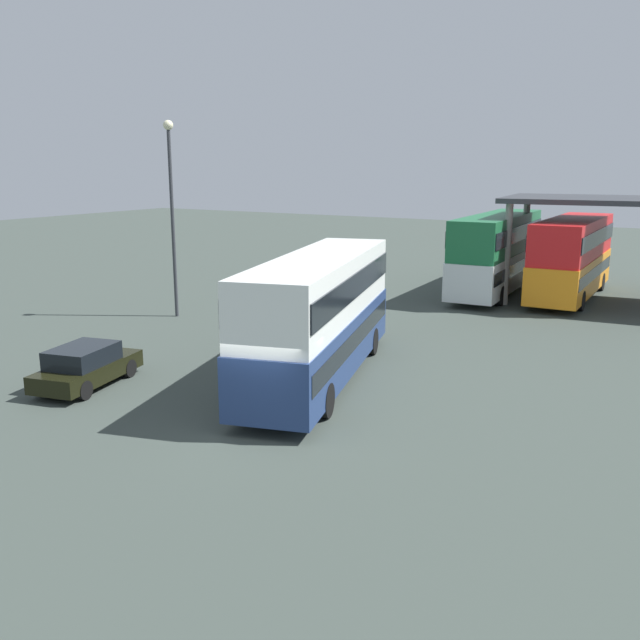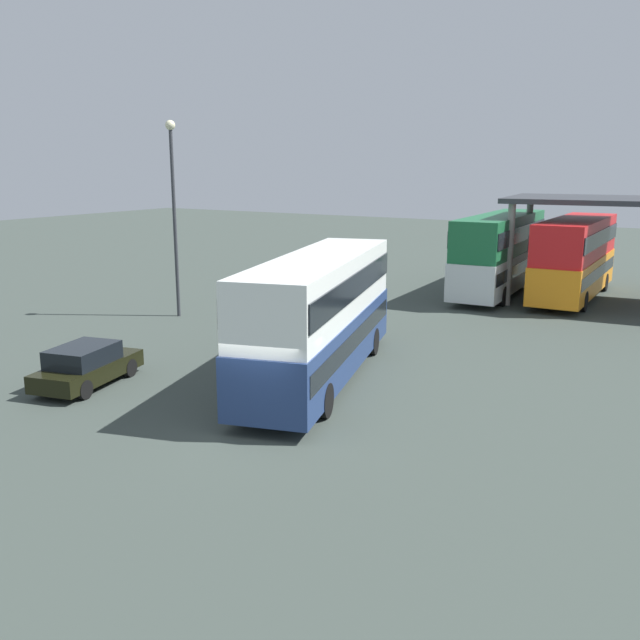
% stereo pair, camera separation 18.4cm
% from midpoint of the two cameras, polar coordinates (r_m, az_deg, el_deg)
% --- Properties ---
extents(ground_plane, '(140.00, 140.00, 0.00)m').
position_cam_midpoint_polar(ground_plane, '(18.60, -4.52, -9.29)').
color(ground_plane, '#3A433D').
extents(double_decker_main, '(5.34, 11.29, 4.10)m').
position_cam_midpoint_polar(double_decker_main, '(22.44, 0.24, 0.64)').
color(double_decker_main, navy).
rests_on(double_decker_main, ground_plane).
extents(parked_hatchback, '(2.47, 4.16, 1.35)m').
position_cam_midpoint_polar(parked_hatchback, '(23.31, -18.54, -3.59)').
color(parked_hatchback, black).
rests_on(parked_hatchback, ground_plane).
extents(double_decker_near_canopy, '(3.01, 11.18, 4.29)m').
position_cam_midpoint_polar(double_decker_near_canopy, '(39.06, 14.78, 5.57)').
color(double_decker_near_canopy, silver).
rests_on(double_decker_near_canopy, ground_plane).
extents(double_decker_mid_row, '(2.72, 10.34, 4.20)m').
position_cam_midpoint_polar(double_decker_mid_row, '(38.67, 20.47, 5.05)').
color(double_decker_mid_row, orange).
rests_on(double_decker_mid_row, ground_plane).
extents(lamppost_tall, '(0.44, 0.44, 8.87)m').
position_cam_midpoint_polar(lamppost_tall, '(32.33, -11.86, 9.88)').
color(lamppost_tall, '#33353A').
rests_on(lamppost_tall, ground_plane).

